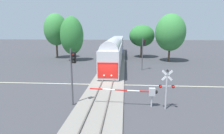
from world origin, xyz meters
TOP-DOWN VIEW (x-y plane):
  - ground_plane at (0.00, 0.00)m, footprint 220.00×220.00m
  - road_centre_stripe at (0.00, 0.00)m, footprint 44.00×0.20m
  - railway_track at (0.00, 0.00)m, footprint 4.40×80.00m
  - commuter_train at (0.00, 20.10)m, footprint 3.04×41.43m
  - crossing_gate_near at (4.05, -6.86)m, footprint 6.29×0.40m
  - crossing_signal_mast at (5.99, -7.33)m, footprint 1.36×0.44m
  - traffic_signal_far_side at (5.41, 9.33)m, footprint 0.53×0.38m
  - traffic_signal_median at (-2.47, -6.96)m, footprint 0.53×0.38m
  - oak_far_right at (12.09, 19.25)m, footprint 6.56×6.56m
  - pine_left_background at (-14.85, 22.52)m, footprint 5.71×5.71m
  - elm_centre_background at (6.41, 25.12)m, footprint 6.35×6.35m
  - oak_behind_train at (-9.76, 18.52)m, footprint 5.19×5.19m

SIDE VIEW (x-z plane):
  - ground_plane at x=0.00m, z-range 0.00..0.00m
  - road_centre_stripe at x=0.00m, z-range 0.00..0.01m
  - railway_track at x=0.00m, z-range -0.06..0.26m
  - crossing_gate_near at x=4.05m, z-range 0.51..2.31m
  - crossing_signal_mast at x=5.99m, z-range 0.41..4.12m
  - commuter_train at x=0.00m, z-range 0.20..5.36m
  - traffic_signal_median at x=-2.47m, z-range 0.91..6.27m
  - traffic_signal_far_side at x=5.41m, z-range 0.95..6.54m
  - elm_centre_background at x=6.41m, z-range 1.39..9.64m
  - oak_behind_train at x=-9.76m, z-range 0.73..10.72m
  - oak_far_right at x=12.09m, z-range 1.18..11.66m
  - pine_left_background at x=-14.85m, z-range 1.56..12.55m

